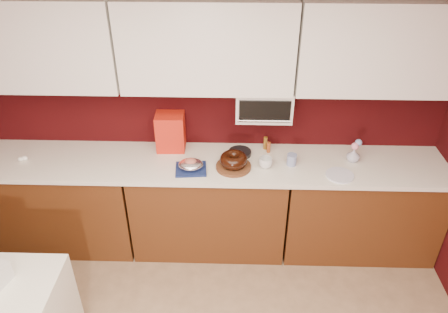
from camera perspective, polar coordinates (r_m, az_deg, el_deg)
ceiling at (r=1.20m, az=-9.40°, el=12.05°), size 4.00×4.50×0.02m
wall_back at (r=3.75m, az=-1.90°, el=6.39°), size 4.00×0.02×2.50m
base_cabinet_left at (r=4.23m, az=-20.39°, el=-5.67°), size 1.31×0.58×0.86m
base_cabinet_center at (r=3.94m, az=-1.95°, el=-6.41°), size 1.31×0.58×0.86m
base_cabinet_right at (r=4.08m, az=17.19°, el=-6.49°), size 1.31×0.58×0.86m
countertop at (r=3.67m, az=-2.08°, el=-0.96°), size 4.00×0.62×0.04m
upper_cabinet_left at (r=3.71m, az=-23.91°, el=13.33°), size 1.31×0.33×0.70m
upper_cabinet_center at (r=3.37m, az=-2.26°, el=14.30°), size 1.31×0.33×0.70m
upper_cabinet_right at (r=3.54m, az=20.45°, el=13.24°), size 1.31×0.33×0.70m
toaster_oven at (r=3.57m, az=5.21°, el=7.03°), size 0.45×0.30×0.25m
toaster_oven_door at (r=3.42m, az=5.34°, el=5.87°), size 0.40×0.02×0.18m
toaster_oven_handle at (r=3.45m, az=5.28°, el=4.64°), size 0.42×0.02×0.02m
cake_base at (r=3.57m, az=1.25°, el=-1.33°), size 0.33×0.33×0.03m
bundt_cake at (r=3.54m, az=1.26°, el=-0.44°), size 0.25×0.25×0.09m
navy_towel at (r=3.56m, az=-4.34°, el=-1.65°), size 0.27×0.23×0.02m
foil_ham_nest at (r=3.53m, az=-4.37°, el=-1.04°), size 0.25×0.23×0.07m
roasted_ham at (r=3.52m, az=-4.38°, el=-0.70°), size 0.11×0.09×0.06m
pandoro_box at (r=3.79m, az=-6.98°, el=3.29°), size 0.25×0.23×0.33m
dark_pan at (r=3.75m, az=2.07°, el=0.50°), size 0.21×0.21×0.03m
coffee_mug at (r=3.58m, az=5.46°, el=-0.67°), size 0.13×0.13×0.11m
blue_jar at (r=3.64m, az=8.83°, el=-0.41°), size 0.10×0.10×0.10m
flower_vase at (r=3.79m, az=16.55°, el=0.25°), size 0.11×0.11×0.13m
flower_pink at (r=3.74m, az=16.74°, el=1.31°), size 0.06×0.06×0.06m
flower_blue at (r=3.76m, az=17.17°, el=1.75°), size 0.06×0.06×0.06m
china_plate at (r=3.61m, az=14.89°, el=-2.37°), size 0.26×0.26×0.01m
amber_bottle at (r=3.78m, az=5.84°, el=1.20°), size 0.04×0.04×0.09m
egg_left at (r=4.03m, az=-24.60°, el=-0.21°), size 0.07×0.06×0.04m
egg_right at (r=4.03m, az=-25.04°, el=-0.31°), size 0.06×0.05×0.04m
amber_bottle_tall at (r=3.82m, az=5.42°, el=1.75°), size 0.04×0.04×0.12m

